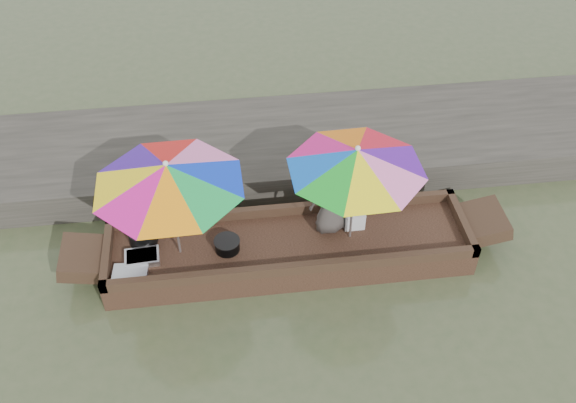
{
  "coord_description": "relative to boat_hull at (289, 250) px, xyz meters",
  "views": [
    {
      "loc": [
        -0.76,
        -5.93,
        6.65
      ],
      "look_at": [
        0.0,
        0.1,
        1.0
      ],
      "focal_mm": 40.0,
      "sensor_mm": 36.0,
      "label": 1
    }
  ],
  "objects": [
    {
      "name": "dock",
      "position": [
        0.0,
        2.2,
        0.08
      ],
      "size": [
        22.0,
        2.2,
        0.5
      ],
      "primitive_type": "cube",
      "color": "#2D2B26",
      "rests_on": "ground"
    },
    {
      "name": "charcoal_grill",
      "position": [
        -0.83,
        -0.04,
        0.25
      ],
      "size": [
        0.33,
        0.33,
        0.15
      ],
      "primitive_type": "cylinder",
      "color": "black",
      "rests_on": "boat_hull"
    },
    {
      "name": "vendor",
      "position": [
        0.59,
        0.2,
        0.76
      ],
      "size": [
        0.65,
        0.51,
        1.16
      ],
      "primitive_type": "imported",
      "rotation": [
        0.0,
        0.0,
        3.41
      ],
      "color": "#403A36",
      "rests_on": "boat_hull"
    },
    {
      "name": "supply_bag",
      "position": [
        0.93,
        0.2,
        0.3
      ],
      "size": [
        0.28,
        0.22,
        0.26
      ],
      "primitive_type": "cube",
      "rotation": [
        0.0,
        0.0,
        0.01
      ],
      "color": "silver",
      "rests_on": "boat_hull"
    },
    {
      "name": "tray_scallop",
      "position": [
        -2.1,
        -0.33,
        0.21
      ],
      "size": [
        0.47,
        0.35,
        0.06
      ],
      "primitive_type": "cube",
      "rotation": [
        0.0,
        0.0,
        -0.08
      ],
      "color": "silver",
      "rests_on": "boat_hull"
    },
    {
      "name": "water",
      "position": [
        0.0,
        0.0,
        -0.17
      ],
      "size": [
        80.0,
        80.0,
        0.0
      ],
      "primitive_type": "plane",
      "color": "#3E4A2D",
      "rests_on": "ground"
    },
    {
      "name": "cooking_pot",
      "position": [
        -1.95,
        0.25,
        0.27
      ],
      "size": [
        0.38,
        0.38,
        0.2
      ],
      "primitive_type": "cylinder",
      "color": "black",
      "rests_on": "boat_hull"
    },
    {
      "name": "umbrella_stern",
      "position": [
        0.84,
        0.0,
        0.95
      ],
      "size": [
        2.29,
        2.29,
        1.55
      ],
      "primitive_type": null,
      "rotation": [
        0.0,
        0.0,
        -0.36
      ],
      "color": "#5714A5",
      "rests_on": "boat_hull"
    },
    {
      "name": "boat_hull",
      "position": [
        0.0,
        0.0,
        0.0
      ],
      "size": [
        4.92,
        1.2,
        0.35
      ],
      "primitive_type": "cube",
      "color": "black",
      "rests_on": "water"
    },
    {
      "name": "tray_crayfish",
      "position": [
        -1.95,
        -0.09,
        0.22
      ],
      "size": [
        0.46,
        0.34,
        0.09
      ],
      "primitive_type": "cube",
      "rotation": [
        0.0,
        0.0,
        0.06
      ],
      "color": "silver",
      "rests_on": "boat_hull"
    },
    {
      "name": "umbrella_bow",
      "position": [
        -1.46,
        0.0,
        0.95
      ],
      "size": [
        2.47,
        2.47,
        1.55
      ],
      "primitive_type": null,
      "rotation": [
        0.0,
        0.0,
        -0.38
      ],
      "color": "#0C33D8",
      "rests_on": "boat_hull"
    }
  ]
}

